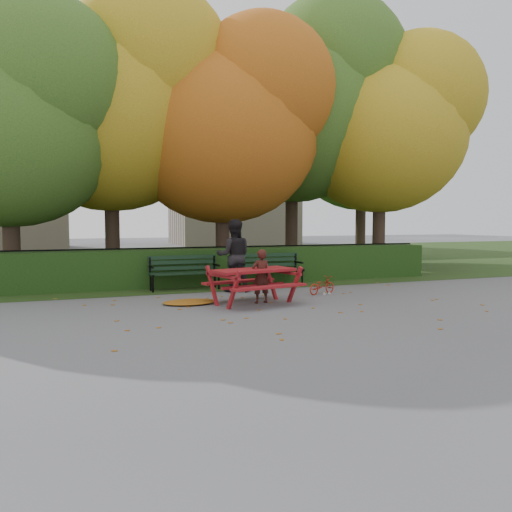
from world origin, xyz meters
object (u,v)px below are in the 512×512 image
object	(u,v)px
tree_c	(235,122)
child	(261,276)
tree_g	(371,138)
tree_d	(305,102)
bench_right	(270,267)
adult	(234,256)
tree_e	(392,125)
bench_left	(184,270)
tree_a	(20,115)
tree_b	(123,100)
bicycle	(322,285)
picnic_table	(254,277)

from	to	relation	value
tree_c	child	distance (m)	6.60
tree_g	tree_c	bearing A→B (deg)	-153.13
tree_d	child	bearing A→B (deg)	-123.39
bench_right	adult	world-z (taller)	adult
tree_e	bench_left	size ratio (longest dim) A/B	4.53
tree_e	adult	distance (m)	8.43
tree_a	tree_d	world-z (taller)	tree_d
tree_b	tree_e	world-z (taller)	tree_b
tree_d	tree_a	bearing A→B (deg)	-169.67
bench_left	bicycle	size ratio (longest dim) A/B	2.20
tree_c	adult	distance (m)	5.08
picnic_table	adult	world-z (taller)	adult
tree_d	child	world-z (taller)	tree_d
tree_c	tree_e	bearing A→B (deg)	-1.93
tree_e	bicycle	distance (m)	7.99
picnic_table	bench_left	bearing A→B (deg)	94.88
bench_left	adult	xyz separation A→B (m)	(1.09, -0.80, 0.39)
bench_left	tree_b	bearing A→B (deg)	110.58
picnic_table	bicycle	world-z (taller)	picnic_table
tree_c	adult	xyz separation A→B (m)	(-1.04, -3.06, -3.92)
bench_right	child	world-z (taller)	child
tree_e	child	bearing A→B (deg)	-144.81
bench_left	picnic_table	distance (m)	2.89
tree_e	child	distance (m)	9.39
tree_c	adult	world-z (taller)	tree_c
child	bicycle	distance (m)	2.03
picnic_table	adult	bearing A→B (deg)	71.10
tree_a	tree_g	world-z (taller)	tree_g
tree_b	bicycle	bearing A→B (deg)	-50.85
tree_c	tree_a	bearing A→B (deg)	-176.35
adult	tree_g	bearing A→B (deg)	-125.19
tree_c	child	size ratio (longest dim) A/B	6.86
tree_e	picnic_table	bearing A→B (deg)	-145.20
tree_d	adult	bearing A→B (deg)	-133.36
picnic_table	bicycle	size ratio (longest dim) A/B	2.49
tree_b	picnic_table	size ratio (longest dim) A/B	4.31
bench_left	bicycle	distance (m)	3.56
bench_left	tree_a	bearing A→B (deg)	154.24
tree_g	tree_d	bearing A→B (deg)	-150.39
adult	bicycle	xyz separation A→B (m)	(1.86, -1.18, -0.69)
tree_e	bench_right	size ratio (longest dim) A/B	4.53
tree_b	adult	bearing A→B (deg)	-59.85
tree_c	adult	bearing A→B (deg)	-108.83
child	adult	world-z (taller)	adult
tree_b	picnic_table	world-z (taller)	tree_b
tree_c	tree_g	distance (m)	8.43
tree_a	adult	size ratio (longest dim) A/B	4.13
tree_c	bench_right	distance (m)	4.87
tree_c	bicycle	xyz separation A→B (m)	(0.81, -4.24, -4.61)
tree_g	child	world-z (taller)	tree_g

